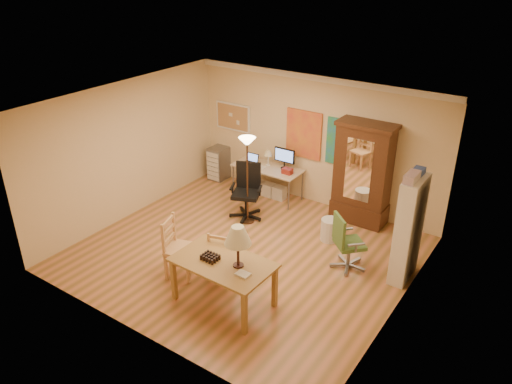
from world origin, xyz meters
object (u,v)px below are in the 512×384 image
Objects in this scene: bookshelf at (408,230)px; armoire at (362,180)px; dining_table at (228,255)px; office_chair_black at (247,203)px; computer_desk at (269,179)px; office_chair_green at (347,254)px.

armoire is at bearing 135.54° from bookshelf.
dining_table is 2.83m from office_chair_black.
bookshelf reaches higher than dining_table.
bookshelf is at bearing 48.51° from dining_table.
bookshelf is (3.42, -1.26, 0.46)m from computer_desk.
bookshelf reaches higher than computer_desk.
office_chair_green is at bearing -73.12° from armoire.
dining_table is 2.24m from office_chair_green.
bookshelf is at bearing -20.19° from computer_desk.
office_chair_black is 1.11× the size of office_chair_green.
bookshelf is (1.92, 2.17, -0.00)m from dining_table.
office_chair_green is at bearing -31.25° from computer_desk.
armoire is 1.15× the size of bookshelf.
bookshelf is (1.37, -1.34, -0.00)m from armoire.
office_chair_black is at bearing 119.79° from dining_table.
dining_table is at bearing -60.21° from office_chair_black.
dining_table is 1.00× the size of computer_desk.
computer_desk is 2.10m from armoire.
armoire reaches higher than bookshelf.
dining_table is 3.55m from armoire.
bookshelf reaches higher than office_chair_black.
office_chair_black is at bearing 167.91° from office_chair_green.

